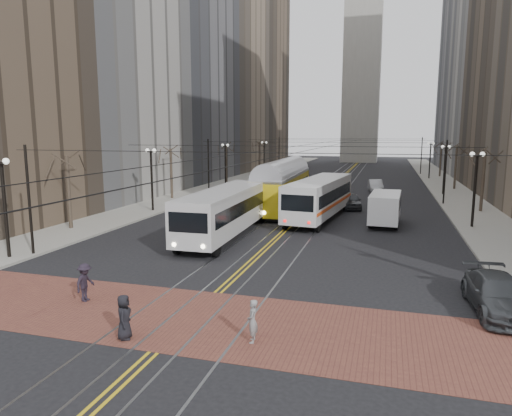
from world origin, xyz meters
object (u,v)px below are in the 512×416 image
Objects in this scene: cargo_van at (385,209)px; sedan_parked at (498,295)px; clock_tower at (364,16)px; rear_bus at (320,199)px; transit_bus at (226,213)px; sedan_silver at (375,186)px; sedan_grey at (351,201)px; pedestrian_b at (253,321)px; pedestrian_a at (124,317)px; pedestrian_d at (85,282)px; streetcar at (283,190)px.

sedan_parked is (4.60, -17.41, -0.53)m from cargo_van.
clock_tower is 90.03m from rear_bus.
transit_bus is 10.07m from rear_bus.
rear_bus is at bearing -108.30° from sedan_silver.
cargo_van is at bearing -93.71° from sedan_silver.
transit_bus is 16.70m from sedan_grey.
rear_bus is at bearing 114.55° from sedan_parked.
rear_bus reaches higher than cargo_van.
sedan_silver is 2.95× the size of pedestrian_b.
rear_bus is 2.27× the size of cargo_van.
pedestrian_a is 0.97× the size of pedestrian_d.
pedestrian_b is (1.16, -24.09, -0.93)m from rear_bus.
clock_tower is 84.67m from sedan_grey.
rear_bus reaches higher than sedan_grey.
pedestrian_a reaches higher than sedan_silver.
transit_bus is at bearing -143.48° from cargo_van.
sedan_silver is 2.70× the size of pedestrian_d.
pedestrian_b is 0.91× the size of pedestrian_d.
sedan_silver is at bearing 73.47° from sedan_grey.
sedan_parked is (5.91, -39.37, -0.00)m from sedan_silver.
cargo_van is 22.00m from sedan_silver.
pedestrian_d is at bearing -113.46° from pedestrian_b.
sedan_grey is 14.47m from sedan_silver.
pedestrian_d is at bearing -116.78° from sedan_grey.
transit_bus reaches higher than sedan_silver.
rear_bus reaches higher than sedan_parked.
pedestrian_b is 8.32m from pedestrian_d.
sedan_silver is at bearing 61.22° from streetcar.
streetcar is 29.02m from pedestrian_b.
pedestrian_d is at bearing -171.56° from sedan_parked.
pedestrian_b is at bearing -68.13° from transit_bus.
sedan_grey is 2.70× the size of pedestrian_a.
transit_bus is at bearing -168.14° from pedestrian_b.
clock_tower is 113.90m from pedestrian_a.
pedestrian_a reaches higher than sedan_parked.
pedestrian_a is 4.56m from pedestrian_b.
rear_bus is at bearing 56.36° from transit_bus.
sedan_silver is at bearing 94.93° from sedan_parked.
sedan_grey is 30.07m from pedestrian_d.
streetcar reaches higher than pedestrian_d.
rear_bus is 2.56× the size of sedan_parked.
transit_bus is at bearing -116.51° from rear_bus.
clock_tower is at bearing 92.99° from sedan_parked.
clock_tower reaches higher than sedan_parked.
sedan_grey is at bearing 61.75° from transit_bus.
pedestrian_d is at bearing -117.59° from cargo_van.
rear_bus is 25.33m from pedestrian_a.
streetcar is 26.86m from pedestrian_d.
rear_bus is 2.99× the size of sedan_grey.
streetcar is 10.15× the size of pedestrian_b.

